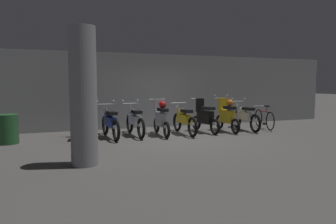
{
  "coord_description": "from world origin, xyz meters",
  "views": [
    {
      "loc": [
        -3.39,
        -8.39,
        1.67
      ],
      "look_at": [
        -0.14,
        0.76,
        0.75
      ],
      "focal_mm": 31.51,
      "sensor_mm": 36.0,
      "label": 1
    }
  ],
  "objects_px": {
    "motorbike_slot_6": "(227,115)",
    "motorbike_slot_2": "(135,120)",
    "motorbike_slot_7": "(245,116)",
    "motorbike_slot_1": "(110,122)",
    "motorbike_slot_0": "(83,122)",
    "bicycle": "(264,119)",
    "motorbike_slot_3": "(161,118)",
    "trash_bin": "(8,129)",
    "motorbike_slot_5": "(205,117)",
    "motorbike_slot_4": "(184,119)",
    "support_pillar": "(83,97)"
  },
  "relations": [
    {
      "from": "motorbike_slot_0",
      "to": "bicycle",
      "type": "height_order",
      "value": "motorbike_slot_0"
    },
    {
      "from": "motorbike_slot_1",
      "to": "trash_bin",
      "type": "height_order",
      "value": "motorbike_slot_1"
    },
    {
      "from": "motorbike_slot_5",
      "to": "motorbike_slot_6",
      "type": "xyz_separation_m",
      "value": [
        0.82,
        -0.1,
        0.04
      ]
    },
    {
      "from": "motorbike_slot_7",
      "to": "motorbike_slot_2",
      "type": "bearing_deg",
      "value": 177.66
    },
    {
      "from": "motorbike_slot_2",
      "to": "support_pillar",
      "type": "height_order",
      "value": "support_pillar"
    },
    {
      "from": "trash_bin",
      "to": "motorbike_slot_3",
      "type": "bearing_deg",
      "value": -1.58
    },
    {
      "from": "motorbike_slot_0",
      "to": "motorbike_slot_4",
      "type": "distance_m",
      "value": 3.27
    },
    {
      "from": "motorbike_slot_7",
      "to": "support_pillar",
      "type": "relative_size",
      "value": 0.69
    },
    {
      "from": "bicycle",
      "to": "trash_bin",
      "type": "height_order",
      "value": "bicycle"
    },
    {
      "from": "motorbike_slot_4",
      "to": "trash_bin",
      "type": "xyz_separation_m",
      "value": [
        -5.29,
        0.12,
        -0.08
      ]
    },
    {
      "from": "motorbike_slot_0",
      "to": "motorbike_slot_1",
      "type": "distance_m",
      "value": 0.81
    },
    {
      "from": "motorbike_slot_3",
      "to": "motorbike_slot_2",
      "type": "bearing_deg",
      "value": 162.83
    },
    {
      "from": "motorbike_slot_1",
      "to": "motorbike_slot_5",
      "type": "relative_size",
      "value": 1.16
    },
    {
      "from": "motorbike_slot_6",
      "to": "motorbike_slot_7",
      "type": "xyz_separation_m",
      "value": [
        0.82,
        0.09,
        -0.08
      ]
    },
    {
      "from": "motorbike_slot_6",
      "to": "motorbike_slot_2",
      "type": "bearing_deg",
      "value": 175.46
    },
    {
      "from": "motorbike_slot_1",
      "to": "support_pillar",
      "type": "bearing_deg",
      "value": -107.95
    },
    {
      "from": "motorbike_slot_4",
      "to": "motorbike_slot_5",
      "type": "bearing_deg",
      "value": 6.68
    },
    {
      "from": "motorbike_slot_2",
      "to": "trash_bin",
      "type": "xyz_separation_m",
      "value": [
        -3.65,
        -0.13,
        -0.08
      ]
    },
    {
      "from": "support_pillar",
      "to": "motorbike_slot_5",
      "type": "bearing_deg",
      "value": 34.85
    },
    {
      "from": "motorbike_slot_3",
      "to": "motorbike_slot_4",
      "type": "distance_m",
      "value": 0.82
    },
    {
      "from": "motorbike_slot_2",
      "to": "trash_bin",
      "type": "height_order",
      "value": "motorbike_slot_2"
    },
    {
      "from": "motorbike_slot_3",
      "to": "trash_bin",
      "type": "bearing_deg",
      "value": 178.42
    },
    {
      "from": "motorbike_slot_0",
      "to": "motorbike_slot_6",
      "type": "bearing_deg",
      "value": -2.72
    },
    {
      "from": "motorbike_slot_4",
      "to": "bicycle",
      "type": "height_order",
      "value": "motorbike_slot_4"
    },
    {
      "from": "motorbike_slot_6",
      "to": "motorbike_slot_7",
      "type": "relative_size",
      "value": 0.86
    },
    {
      "from": "motorbike_slot_5",
      "to": "motorbike_slot_0",
      "type": "bearing_deg",
      "value": 178.2
    },
    {
      "from": "motorbike_slot_1",
      "to": "motorbike_slot_3",
      "type": "bearing_deg",
      "value": -4.55
    },
    {
      "from": "motorbike_slot_2",
      "to": "trash_bin",
      "type": "relative_size",
      "value": 2.35
    },
    {
      "from": "motorbike_slot_1",
      "to": "motorbike_slot_2",
      "type": "relative_size",
      "value": 1.0
    },
    {
      "from": "motorbike_slot_5",
      "to": "trash_bin",
      "type": "relative_size",
      "value": 2.02
    },
    {
      "from": "motorbike_slot_1",
      "to": "trash_bin",
      "type": "bearing_deg",
      "value": -179.86
    },
    {
      "from": "motorbike_slot_2",
      "to": "bicycle",
      "type": "xyz_separation_m",
      "value": [
        4.99,
        -0.09,
        -0.13
      ]
    },
    {
      "from": "motorbike_slot_0",
      "to": "motorbike_slot_7",
      "type": "distance_m",
      "value": 5.71
    },
    {
      "from": "motorbike_slot_0",
      "to": "motorbike_slot_3",
      "type": "xyz_separation_m",
      "value": [
        2.44,
        -0.23,
        0.04
      ]
    },
    {
      "from": "motorbike_slot_0",
      "to": "motorbike_slot_4",
      "type": "bearing_deg",
      "value": -3.92
    },
    {
      "from": "motorbike_slot_6",
      "to": "support_pillar",
      "type": "distance_m",
      "value": 5.85
    },
    {
      "from": "motorbike_slot_1",
      "to": "motorbike_slot_5",
      "type": "height_order",
      "value": "motorbike_slot_5"
    },
    {
      "from": "motorbike_slot_1",
      "to": "bicycle",
      "type": "height_order",
      "value": "motorbike_slot_1"
    },
    {
      "from": "support_pillar",
      "to": "trash_bin",
      "type": "relative_size",
      "value": 3.4
    },
    {
      "from": "motorbike_slot_0",
      "to": "bicycle",
      "type": "bearing_deg",
      "value": -0.55
    },
    {
      "from": "motorbike_slot_0",
      "to": "trash_bin",
      "type": "relative_size",
      "value": 2.02
    },
    {
      "from": "motorbike_slot_3",
      "to": "motorbike_slot_5",
      "type": "xyz_separation_m",
      "value": [
        1.63,
        0.1,
        -0.04
      ]
    },
    {
      "from": "motorbike_slot_4",
      "to": "support_pillar",
      "type": "height_order",
      "value": "support_pillar"
    },
    {
      "from": "motorbike_slot_4",
      "to": "motorbike_slot_7",
      "type": "distance_m",
      "value": 2.45
    },
    {
      "from": "motorbike_slot_3",
      "to": "motorbike_slot_6",
      "type": "bearing_deg",
      "value": -0.15
    },
    {
      "from": "motorbike_slot_4",
      "to": "motorbike_slot_5",
      "type": "relative_size",
      "value": 1.16
    },
    {
      "from": "motorbike_slot_6",
      "to": "trash_bin",
      "type": "distance_m",
      "value": 6.92
    },
    {
      "from": "motorbike_slot_4",
      "to": "bicycle",
      "type": "xyz_separation_m",
      "value": [
        3.35,
        0.16,
        -0.13
      ]
    },
    {
      "from": "motorbike_slot_1",
      "to": "motorbike_slot_2",
      "type": "xyz_separation_m",
      "value": [
        0.82,
        0.12,
        0.0
      ]
    },
    {
      "from": "motorbike_slot_2",
      "to": "motorbike_slot_5",
      "type": "bearing_deg",
      "value": -3.62
    }
  ]
}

